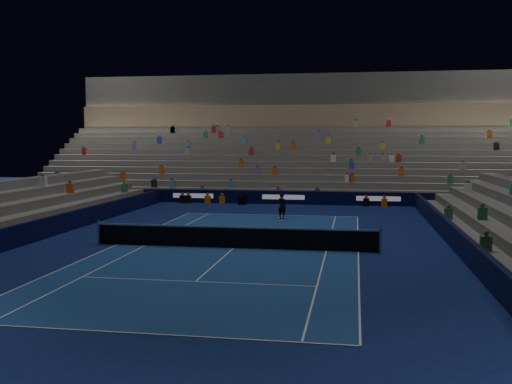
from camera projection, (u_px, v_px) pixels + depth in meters
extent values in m
plane|color=#0D1B51|center=(234.00, 248.00, 26.41)|extent=(90.00, 90.00, 0.00)
cube|color=navy|center=(234.00, 248.00, 26.41)|extent=(10.97, 23.77, 0.01)
cube|color=black|center=(284.00, 198.00, 44.54)|extent=(44.00, 0.25, 1.00)
cube|color=black|center=(461.00, 243.00, 24.76)|extent=(0.25, 37.00, 1.00)
cube|color=black|center=(33.00, 232.00, 27.97)|extent=(0.25, 37.00, 1.00)
cube|color=slate|center=(285.00, 200.00, 45.55)|extent=(44.00, 1.00, 0.50)
cube|color=slate|center=(287.00, 195.00, 46.51)|extent=(44.00, 1.00, 1.00)
cube|color=slate|center=(288.00, 191.00, 47.47)|extent=(44.00, 1.00, 1.50)
cube|color=slate|center=(289.00, 187.00, 48.43)|extent=(44.00, 1.00, 2.00)
cube|color=slate|center=(291.00, 183.00, 49.39)|extent=(44.00, 1.00, 2.50)
cube|color=slate|center=(292.00, 179.00, 50.35)|extent=(44.00, 1.00, 3.00)
cube|color=slate|center=(293.00, 176.00, 51.31)|extent=(44.00, 1.00, 3.50)
cube|color=slate|center=(294.00, 172.00, 52.27)|extent=(44.00, 1.00, 4.00)
cube|color=slate|center=(296.00, 169.00, 53.23)|extent=(44.00, 1.00, 4.50)
cube|color=slate|center=(297.00, 165.00, 54.19)|extent=(44.00, 1.00, 5.00)
cube|color=slate|center=(298.00, 162.00, 55.15)|extent=(44.00, 1.00, 5.50)
cube|color=slate|center=(299.00, 159.00, 56.11)|extent=(44.00, 1.00, 6.00)
cube|color=#937D5B|center=(300.00, 116.00, 56.84)|extent=(44.00, 0.60, 2.20)
cube|color=#424340|center=(302.00, 90.00, 57.98)|extent=(44.00, 2.40, 3.00)
cube|color=slate|center=(480.00, 250.00, 24.65)|extent=(1.00, 37.00, 0.50)
cube|color=slate|center=(506.00, 245.00, 24.47)|extent=(1.00, 37.00, 1.00)
cube|color=slate|center=(18.00, 236.00, 28.13)|extent=(1.00, 37.00, 0.50)
cylinder|color=#B2B2B7|center=(99.00, 232.00, 27.42)|extent=(0.10, 0.10, 1.10)
cylinder|color=#B2B2B7|center=(380.00, 240.00, 25.31)|extent=(0.10, 0.10, 1.10)
cube|color=black|center=(234.00, 238.00, 26.37)|extent=(12.80, 0.03, 0.90)
cube|color=white|center=(234.00, 227.00, 26.33)|extent=(12.80, 0.04, 0.08)
imported|color=black|center=(282.00, 206.00, 36.11)|extent=(0.69, 0.59, 1.60)
cube|color=black|center=(242.00, 200.00, 44.37)|extent=(0.64, 0.72, 0.66)
cylinder|color=black|center=(241.00, 198.00, 43.88)|extent=(0.25, 0.38, 0.16)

